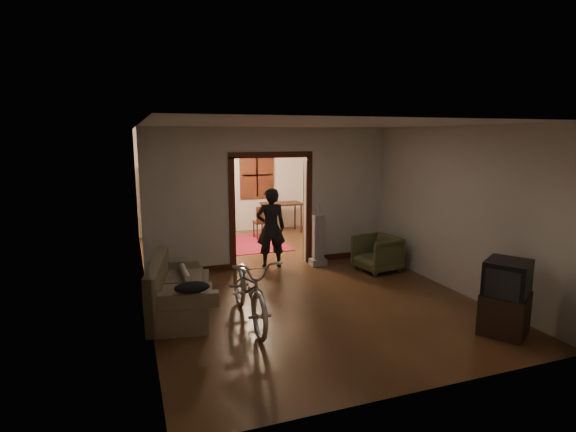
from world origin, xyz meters
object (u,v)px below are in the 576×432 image
desk (282,218)px  person (271,228)px  locker (188,201)px  armchair (377,253)px  bicycle (249,288)px  sofa (181,285)px

desk → person: bearing=-100.5°
locker → desk: 2.57m
armchair → desk: (-0.60, 4.05, 0.05)m
armchair → person: 2.17m
bicycle → locker: size_ratio=0.99×
locker → armchair: bearing=-60.7°
locker → desk: size_ratio=1.78×
sofa → bicycle: size_ratio=0.95×
bicycle → person: (1.11, 2.49, 0.31)m
sofa → armchair: bearing=22.6°
locker → person: bearing=-76.8°
sofa → bicycle: (0.88, -0.69, 0.09)m
locker → desk: (2.50, -0.18, -0.57)m
bicycle → sofa: bearing=143.3°
sofa → desk: (3.28, 4.90, -0.02)m
person → armchair: bearing=161.4°
desk → armchair: bearing=-69.5°
person → locker: bearing=-61.7°
armchair → locker: size_ratio=0.40×
bicycle → armchair: bicycle is taller
sofa → armchair: sofa is taller
sofa → locker: 5.16m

